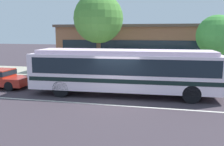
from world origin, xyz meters
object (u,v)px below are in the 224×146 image
object	(u,v)px
pedestrian_waiting_near_sign	(176,73)
pedestrian_walking_along_curb	(124,71)
transit_bus	(124,69)
pedestrian_standing_by_tree	(213,75)
street_tree_near_stop	(98,19)
street_tree_mid_block	(217,36)

from	to	relation	value
pedestrian_waiting_near_sign	pedestrian_walking_along_curb	bearing A→B (deg)	-178.79
pedestrian_walking_along_curb	transit_bus	bearing A→B (deg)	-79.63
pedestrian_standing_by_tree	street_tree_near_stop	xyz separation A→B (m)	(-8.20, 1.81, 3.78)
transit_bus	street_tree_mid_block	world-z (taller)	street_tree_mid_block
pedestrian_waiting_near_sign	pedestrian_walking_along_curb	xyz separation A→B (m)	(-3.60, -0.08, 0.01)
pedestrian_waiting_near_sign	pedestrian_standing_by_tree	bearing A→B (deg)	-9.79
pedestrian_waiting_near_sign	pedestrian_walking_along_curb	world-z (taller)	pedestrian_walking_along_curb
pedestrian_walking_along_curb	pedestrian_standing_by_tree	bearing A→B (deg)	-3.16
transit_bus	pedestrian_walking_along_curb	distance (m)	2.62
pedestrian_walking_along_curb	street_tree_near_stop	distance (m)	4.63
street_tree_near_stop	street_tree_mid_block	world-z (taller)	street_tree_near_stop
pedestrian_standing_by_tree	pedestrian_walking_along_curb	bearing A→B (deg)	176.84
pedestrian_waiting_near_sign	pedestrian_walking_along_curb	size ratio (longest dim) A/B	0.99
pedestrian_waiting_near_sign	street_tree_near_stop	xyz separation A→B (m)	(-5.86, 1.41, 3.76)
pedestrian_waiting_near_sign	street_tree_mid_block	world-z (taller)	street_tree_mid_block
street_tree_near_stop	street_tree_mid_block	xyz separation A→B (m)	(8.54, -0.21, -1.29)
pedestrian_standing_by_tree	street_tree_near_stop	world-z (taller)	street_tree_near_stop
pedestrian_waiting_near_sign	street_tree_near_stop	size ratio (longest dim) A/B	0.25
transit_bus	pedestrian_walking_along_curb	bearing A→B (deg)	100.37
transit_bus	pedestrian_standing_by_tree	bearing A→B (deg)	21.89
street_tree_near_stop	pedestrian_waiting_near_sign	bearing A→B (deg)	-13.51
pedestrian_walking_along_curb	pedestrian_standing_by_tree	xyz separation A→B (m)	(5.94, -0.33, -0.02)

